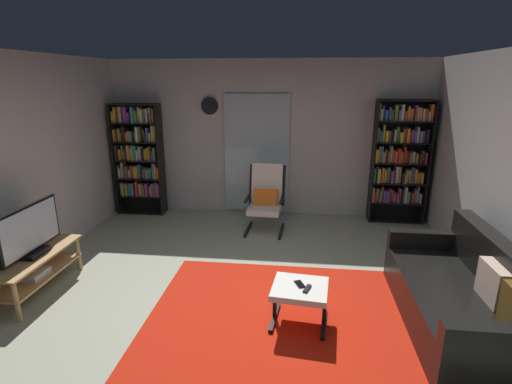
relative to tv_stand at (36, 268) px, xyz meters
name	(u,v)px	position (x,y,z in m)	size (l,w,h in m)	color
ground_plane	(243,300)	(2.29, 0.09, -0.29)	(7.02, 7.02, 0.00)	#A4A78F
wall_back	(268,139)	(2.29, 2.99, 1.01)	(5.60, 0.06, 2.60)	silver
glass_door_panel	(257,154)	(2.11, 2.93, 0.76)	(1.10, 0.01, 2.00)	silver
area_rug	(278,315)	(2.68, -0.15, -0.29)	(2.58, 2.16, 0.01)	red
tv_stand	(36,268)	(0.00, 0.00, 0.00)	(0.43, 1.19, 0.44)	tan
television	(30,232)	(0.00, 0.01, 0.42)	(0.20, 0.92, 0.56)	black
bookshelf_near_tv	(139,156)	(0.10, 2.72, 0.72)	(0.81, 0.30, 1.89)	black
bookshelf_near_sofa	(399,158)	(4.42, 2.79, 0.76)	(0.87, 0.30, 1.98)	black
leather_sofa	(463,298)	(4.42, -0.11, 0.01)	(0.89, 1.94, 0.86)	black
lounge_armchair	(266,197)	(2.34, 2.16, 0.24)	(0.59, 0.67, 1.02)	black
ottoman	(300,293)	(2.89, -0.24, 0.03)	(0.57, 0.53, 0.39)	white
tv_remote	(307,289)	(2.95, -0.29, 0.11)	(0.04, 0.14, 0.02)	black
cell_phone	(300,284)	(2.88, -0.21, 0.11)	(0.07, 0.14, 0.01)	black
wall_clock	(210,106)	(1.32, 2.92, 1.56)	(0.29, 0.03, 0.29)	silver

